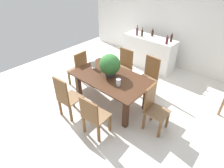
% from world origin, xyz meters
% --- Properties ---
extents(ground_plane, '(7.04, 7.04, 0.00)m').
position_xyz_m(ground_plane, '(0.00, 0.00, 0.00)').
color(ground_plane, silver).
extents(back_wall, '(6.40, 0.10, 2.60)m').
position_xyz_m(back_wall, '(0.00, 2.60, 1.30)').
color(back_wall, white).
rests_on(back_wall, ground).
extents(dining_table, '(1.78, 1.05, 0.75)m').
position_xyz_m(dining_table, '(0.00, -0.23, 0.60)').
color(dining_table, '#422616').
rests_on(dining_table, ground).
extents(chair_head_end, '(0.43, 0.42, 1.02)m').
position_xyz_m(chair_head_end, '(-1.13, -0.23, 0.55)').
color(chair_head_end, brown).
rests_on(chair_head_end, ground).
extents(chair_near_left, '(0.45, 0.47, 1.02)m').
position_xyz_m(chair_near_left, '(-0.39, -1.20, 0.55)').
color(chair_near_left, brown).
rests_on(chair_near_left, ground).
extents(chair_foot_end, '(0.45, 0.43, 0.98)m').
position_xyz_m(chair_foot_end, '(1.13, -0.24, 0.53)').
color(chair_foot_end, brown).
rests_on(chair_foot_end, ground).
extents(chair_near_right, '(0.49, 0.45, 0.91)m').
position_xyz_m(chair_near_right, '(0.41, -1.19, 0.51)').
color(chair_near_right, brown).
rests_on(chair_near_right, ground).
extents(chair_far_left, '(0.46, 0.44, 0.95)m').
position_xyz_m(chair_far_left, '(-0.40, 0.73, 0.53)').
color(chair_far_left, brown).
rests_on(chair_far_left, ground).
extents(chair_far_right, '(0.47, 0.47, 0.99)m').
position_xyz_m(chair_far_right, '(0.41, 0.73, 0.54)').
color(chair_far_right, brown).
rests_on(chair_far_right, ground).
extents(flower_centerpiece, '(0.47, 0.47, 0.51)m').
position_xyz_m(flower_centerpiece, '(-0.06, -0.20, 1.01)').
color(flower_centerpiece, '#333338').
rests_on(flower_centerpiece, dining_table).
extents(crystal_vase_left, '(0.11, 0.11, 0.21)m').
position_xyz_m(crystal_vase_left, '(-0.58, -0.22, 0.88)').
color(crystal_vase_left, silver).
rests_on(crystal_vase_left, dining_table).
extents(crystal_vase_center_near, '(0.10, 0.10, 0.16)m').
position_xyz_m(crystal_vase_center_near, '(0.35, -0.39, 0.85)').
color(crystal_vase_center_near, silver).
rests_on(crystal_vase_center_near, dining_table).
extents(wine_glass, '(0.06, 0.06, 0.15)m').
position_xyz_m(wine_glass, '(-0.39, 0.07, 0.86)').
color(wine_glass, silver).
rests_on(wine_glass, dining_table).
extents(kitchen_counter, '(1.62, 0.54, 0.97)m').
position_xyz_m(kitchen_counter, '(-0.40, 1.97, 0.49)').
color(kitchen_counter, white).
rests_on(kitchen_counter, ground).
extents(wine_bottle_green, '(0.06, 0.06, 0.31)m').
position_xyz_m(wine_bottle_green, '(-0.80, 1.84, 1.09)').
color(wine_bottle_green, '#511E28').
rests_on(wine_bottle_green, kitchen_counter).
extents(wine_bottle_amber, '(0.06, 0.06, 0.26)m').
position_xyz_m(wine_bottle_amber, '(-0.66, 1.91, 1.07)').
color(wine_bottle_amber, black).
rests_on(wine_bottle_amber, kitchen_counter).
extents(wine_bottle_tall, '(0.07, 0.07, 0.25)m').
position_xyz_m(wine_bottle_tall, '(0.22, 1.82, 1.08)').
color(wine_bottle_tall, '#511E28').
rests_on(wine_bottle_tall, kitchen_counter).
extents(wine_bottle_dark, '(0.06, 0.06, 0.26)m').
position_xyz_m(wine_bottle_dark, '(0.24, 2.05, 1.08)').
color(wine_bottle_dark, black).
rests_on(wine_bottle_dark, kitchen_counter).
extents(wine_bottle_clear, '(0.07, 0.07, 0.23)m').
position_xyz_m(wine_bottle_clear, '(-0.41, 2.11, 1.06)').
color(wine_bottle_clear, black).
rests_on(wine_bottle_clear, kitchen_counter).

